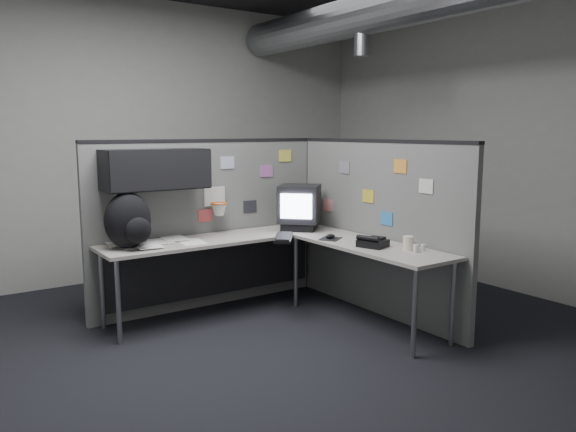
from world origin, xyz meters
TOP-DOWN VIEW (x-y plane):
  - room at (0.56, 0.00)m, footprint 5.62×5.62m
  - partition_back at (-0.25, 1.23)m, footprint 2.44×0.42m
  - partition_right at (1.10, 0.22)m, footprint 0.07×2.23m
  - desk at (0.15, 0.70)m, footprint 2.31×2.11m
  - monitor at (0.72, 0.92)m, footprint 0.55×0.55m
  - keyboard at (0.29, 0.56)m, footprint 0.38×0.43m
  - mouse at (0.65, 0.34)m, footprint 0.27×0.25m
  - phone at (0.72, -0.14)m, footprint 0.26×0.27m
  - bottles at (0.89, -0.44)m, footprint 0.15×0.16m
  - cup at (0.87, -0.41)m, footprint 0.10×0.10m
  - papers at (-0.75, 1.05)m, footprint 0.81×0.55m
  - backpack at (-1.00, 0.96)m, footprint 0.42×0.40m

SIDE VIEW (x-z plane):
  - desk at x=0.15m, z-range 0.25..0.98m
  - papers at x=-0.75m, z-range 0.73..0.75m
  - mouse at x=0.65m, z-range 0.72..0.77m
  - keyboard at x=0.29m, z-range 0.73..0.77m
  - bottles at x=0.89m, z-range 0.72..0.81m
  - phone at x=0.72m, z-range 0.72..0.82m
  - cup at x=0.87m, z-range 0.73..0.85m
  - partition_right at x=1.10m, z-range 0.00..1.63m
  - monitor at x=0.72m, z-range 0.74..1.18m
  - backpack at x=-1.00m, z-range 0.72..1.20m
  - partition_back at x=-0.25m, z-range 0.18..1.81m
  - room at x=0.56m, z-range 0.49..3.71m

